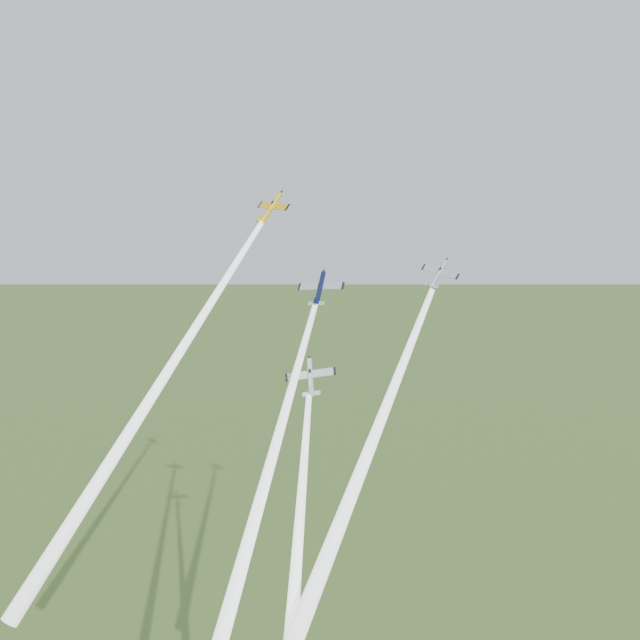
{
  "coord_description": "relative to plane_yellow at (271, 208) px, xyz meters",
  "views": [
    {
      "loc": [
        57.9,
        -120.25,
        112.26
      ],
      "look_at": [
        0.0,
        -6.0,
        92.0
      ],
      "focal_mm": 45.0,
      "sensor_mm": 36.0,
      "label": 1
    }
  ],
  "objects": [
    {
      "name": "plane_yellow",
      "position": [
        0.0,
        0.0,
        0.0
      ],
      "size": [
        10.37,
        8.88,
        7.65
      ],
      "primitive_type": null,
      "rotation": [
        0.88,
        0.05,
        -0.39
      ],
      "color": "gold"
    },
    {
      "name": "smoke_trail_navy",
      "position": [
        14.43,
        -29.29,
        -42.93
      ],
      "size": [
        6.73,
        46.73,
        56.13
      ],
      "primitive_type": null,
      "rotation": [
        -0.69,
        0.0,
        0.09
      ],
      "color": "white"
    },
    {
      "name": "smoke_trail_yellow",
      "position": [
        -9.93,
        -24.02,
        -31.73
      ],
      "size": [
        21.64,
        47.29,
        60.24
      ],
      "primitive_type": null,
      "rotation": [
        -0.69,
        0.0,
        -0.39
      ],
      "color": "white"
    },
    {
      "name": "plane_silver_right",
      "position": [
        31.87,
        -1.4,
        -10.17
      ],
      "size": [
        8.05,
        5.84,
        6.86
      ],
      "primitive_type": null,
      "rotation": [
        0.88,
        0.19,
        -0.17
      ],
      "color": "#AAB3B9"
    },
    {
      "name": "smoke_trail_silver_right",
      "position": [
        28.21,
        -22.12,
        -35.86
      ],
      "size": [
        9.67,
        40.01,
        48.17
      ],
      "primitive_type": null,
      "rotation": [
        -0.69,
        0.0,
        -0.17
      ],
      "color": "white"
    },
    {
      "name": "plane_navy",
      "position": [
        12.34,
        -5.07,
        -13.25
      ],
      "size": [
        9.17,
        6.88,
        7.75
      ],
      "primitive_type": null,
      "rotation": [
        0.88,
        -0.07,
        0.09
      ],
      "color": "#0C1337"
    },
    {
      "name": "smoke_trail_silver_low",
      "position": [
        22.35,
        -32.92,
        -53.34
      ],
      "size": [
        17.67,
        39.82,
        50.02
      ],
      "primitive_type": null,
      "rotation": [
        -0.69,
        0.0,
        0.37
      ],
      "color": "white"
    },
    {
      "name": "plane_silver_low",
      "position": [
        14.44,
        -12.6,
        -26.72
      ],
      "size": [
        10.76,
        8.48,
        8.46
      ],
      "primitive_type": null,
      "rotation": [
        0.88,
        -0.16,
        0.37
      ],
      "color": "silver"
    }
  ]
}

